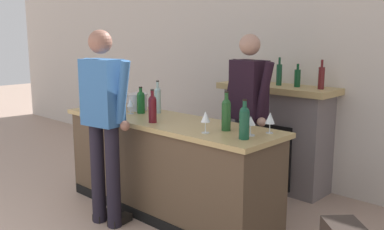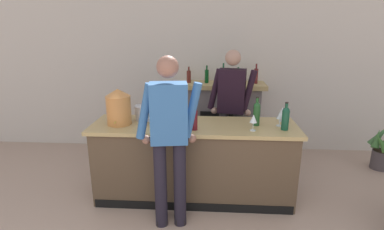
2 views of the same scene
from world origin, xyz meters
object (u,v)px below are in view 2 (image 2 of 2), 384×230
wine_glass_front_right (151,116)px  fireplace_stone (221,118)px  copper_dispenser (119,107)px  wine_bottle_port_short (194,118)px  potted_plant_corner (383,148)px  wine_bottle_chardonnay_pale (169,108)px  wine_glass_back_row (253,119)px  wine_bottle_burgundy_dark (286,117)px  wine_bottle_rose_blush (157,112)px  wine_glass_near_bucket (280,116)px  wine_bottle_cabernet_heavy (257,113)px  wine_glass_front_left (282,111)px  person_customer (169,137)px  ice_bucket_steel (144,113)px  person_bartender (231,108)px

wine_glass_front_right → fireplace_stone: bearing=59.4°
copper_dispenser → wine_bottle_port_short: size_ratio=1.35×
potted_plant_corner → copper_dispenser: size_ratio=1.68×
potted_plant_corner → wine_bottle_chardonnay_pale: size_ratio=2.09×
wine_bottle_port_short → wine_glass_back_row: 0.65m
fireplace_stone → wine_bottle_burgundy_dark: size_ratio=4.76×
wine_bottle_rose_blush → wine_glass_near_bucket: bearing=-1.7°
wine_bottle_rose_blush → wine_bottle_burgundy_dark: bearing=-6.7°
wine_glass_back_row → wine_glass_near_bucket: 0.38m
wine_bottle_cabernet_heavy → wine_bottle_chardonnay_pale: 1.05m
fireplace_stone → wine_bottle_port_short: size_ratio=4.82×
wine_glass_front_left → copper_dispenser: bearing=-173.2°
wine_bottle_rose_blush → wine_glass_front_left: 1.50m
person_customer → wine_bottle_burgundy_dark: size_ratio=5.69×
wine_bottle_rose_blush → wine_bottle_chardonnay_pale: bearing=45.3°
wine_glass_back_row → wine_glass_near_bucket: (0.33, 0.18, -0.02)m
wine_bottle_cabernet_heavy → fireplace_stone: bearing=104.7°
wine_bottle_burgundy_dark → wine_glass_back_row: 0.36m
potted_plant_corner → ice_bucket_steel: bearing=-166.6°
copper_dispenser → wine_glass_near_bucket: (1.87, 0.05, -0.10)m
wine_glass_front_left → wine_glass_near_bucket: size_ratio=1.10×
person_customer → potted_plant_corner: bearing=27.2°
fireplace_stone → wine_glass_near_bucket: bearing=-65.8°
wine_bottle_chardonnay_pale → wine_bottle_burgundy_dark: wine_bottle_chardonnay_pale is taller
wine_glass_front_right → wine_glass_front_left: bearing=8.7°
wine_glass_near_bucket → wine_bottle_rose_blush: bearing=178.3°
wine_bottle_rose_blush → wine_glass_back_row: wine_bottle_rose_blush is taller
person_bartender → wine_bottle_cabernet_heavy: person_bartender is taller
person_bartender → wine_glass_front_right: size_ratio=11.23×
potted_plant_corner → copper_dispenser: (-3.63, -0.99, 0.83)m
wine_bottle_rose_blush → wine_bottle_chardonnay_pale: size_ratio=0.81×
wine_bottle_cabernet_heavy → wine_bottle_burgundy_dark: wine_bottle_cabernet_heavy is taller
wine_bottle_burgundy_dark → wine_glass_front_left: (0.03, 0.31, -0.02)m
potted_plant_corner → wine_glass_near_bucket: (-1.76, -0.94, 0.73)m
fireplace_stone → wine_glass_near_bucket: size_ratio=9.34×
person_bartender → wine_glass_back_row: 0.88m
wine_glass_back_row → wine_bottle_rose_blush: bearing=168.4°
wine_glass_front_right → copper_dispenser: bearing=179.0°
person_bartender → wine_glass_near_bucket: 0.85m
wine_bottle_chardonnay_pale → potted_plant_corner: bearing=14.1°
wine_glass_back_row → wine_glass_near_bucket: wine_glass_back_row is taller
person_customer → wine_bottle_port_short: 0.46m
person_customer → wine_bottle_port_short: size_ratio=5.76×
wine_glass_front_right → wine_bottle_port_short: bearing=-15.5°
ice_bucket_steel → wine_bottle_port_short: bearing=-27.7°
wine_bottle_burgundy_dark → wine_glass_near_bucket: (-0.03, 0.13, -0.03)m
wine_bottle_port_short → wine_glass_front_right: wine_bottle_port_short is taller
wine_bottle_cabernet_heavy → wine_bottle_rose_blush: bearing=178.5°
wine_bottle_port_short → fireplace_stone: bearing=77.5°
wine_glass_near_bucket → person_customer: bearing=-154.1°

